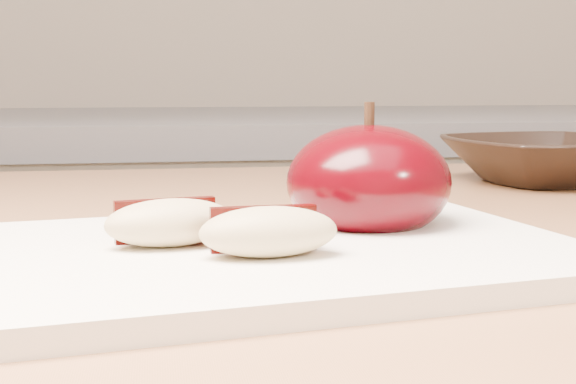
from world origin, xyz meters
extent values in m
cube|color=slate|center=(0.00, 1.20, 0.92)|extent=(2.40, 0.62, 0.04)
cube|color=#905E3E|center=(0.00, 0.50, 0.88)|extent=(1.64, 0.64, 0.04)
cube|color=white|center=(-0.01, 0.38, 0.91)|extent=(0.31, 0.25, 0.01)
ellipsoid|color=#2E0004|center=(0.04, 0.42, 0.93)|extent=(0.11, 0.11, 0.06)
cylinder|color=black|center=(0.04, 0.42, 0.97)|extent=(0.01, 0.01, 0.01)
ellipsoid|color=tan|center=(-0.07, 0.38, 0.92)|extent=(0.07, 0.04, 0.02)
cube|color=black|center=(-0.07, 0.39, 0.92)|extent=(0.05, 0.01, 0.02)
ellipsoid|color=tan|center=(-0.03, 0.34, 0.92)|extent=(0.06, 0.03, 0.02)
cube|color=black|center=(-0.03, 0.36, 0.92)|extent=(0.05, 0.01, 0.02)
imported|color=black|center=(0.26, 0.65, 0.92)|extent=(0.19, 0.19, 0.04)
camera|label=1|loc=(-0.08, -0.01, 0.99)|focal=50.00mm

